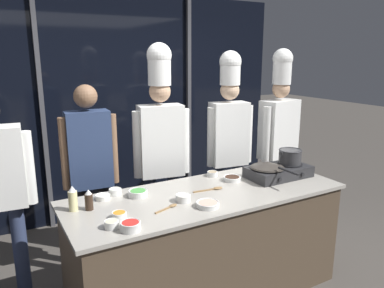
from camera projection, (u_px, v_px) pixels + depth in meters
The scene contains 23 objects.
window_wall_back at pixel (121, 107), 4.62m from camera, with size 4.36×0.09×2.70m.
demo_counter at pixel (207, 244), 3.11m from camera, with size 2.26×0.84×0.91m.
portable_stove at pixel (278, 171), 3.37m from camera, with size 0.57×0.33×0.11m.
frying_pan at pixel (268, 165), 3.29m from camera, with size 0.30×0.52×0.05m.
stock_pot at pixel (290, 156), 3.41m from camera, with size 0.24×0.21×0.13m.
squeeze_bottle_oil at pixel (73, 199), 2.64m from camera, with size 0.06×0.06×0.19m.
squeeze_bottle_soy at pixel (89, 200), 2.66m from camera, with size 0.06×0.06×0.15m.
prep_bowl_soy_glaze at pixel (232, 178), 3.28m from camera, with size 0.16×0.16×0.04m.
prep_bowl_mushrooms at pixel (212, 173), 3.40m from camera, with size 0.10×0.10×0.04m.
prep_bowl_shrimp at pixel (208, 204), 2.72m from camera, with size 0.17×0.17×0.04m.
prep_bowl_garlic at pixel (183, 198), 2.82m from camera, with size 0.11×0.11×0.05m.
prep_bowl_noodles at pixel (112, 224), 2.39m from camera, with size 0.09×0.09×0.05m.
prep_bowl_rice at pixel (103, 197), 2.86m from camera, with size 0.11×0.11×0.04m.
prep_bowl_bean_sprouts at pixel (115, 191), 2.96m from camera, with size 0.10×0.10×0.05m.
prep_bowl_bell_pepper at pixel (130, 225), 2.36m from camera, with size 0.13×0.13×0.06m.
prep_bowl_carrots at pixel (119, 215), 2.53m from camera, with size 0.10×0.10×0.05m.
prep_bowl_scallions at pixel (138, 193), 2.92m from camera, with size 0.15×0.15×0.05m.
serving_spoon_slotted at pixel (170, 207), 2.71m from camera, with size 0.21×0.10×0.02m.
serving_spoon_solid at pixel (214, 189), 3.07m from camera, with size 0.27×0.06×0.02m.
person_guest at pixel (90, 161), 3.29m from camera, with size 0.49×0.22×1.74m.
chef_sous at pixel (161, 136), 3.55m from camera, with size 0.54×0.28×2.09m.
chef_line at pixel (229, 129), 3.95m from camera, with size 0.51×0.26×2.03m.
chef_pastry at pixel (279, 128), 4.27m from camera, with size 0.60×0.31×2.05m.
Camera 1 is at (-1.49, -2.40, 2.00)m, focal length 35.00 mm.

